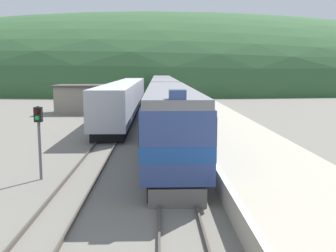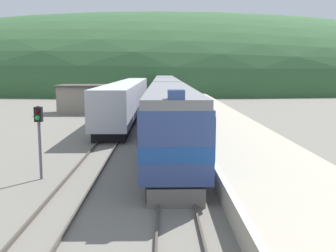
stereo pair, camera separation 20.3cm
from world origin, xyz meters
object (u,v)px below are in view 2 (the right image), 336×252
at_px(carriage_second, 166,95).
at_px(carriage_third, 165,88).
at_px(carriage_fourth, 164,83).
at_px(signal_post_siding, 39,127).
at_px(express_train_lead_car, 170,117).
at_px(siding_train, 128,98).

relative_size(carriage_second, carriage_third, 1.00).
distance_m(carriage_fourth, signal_post_siding, 67.56).
xyz_separation_m(express_train_lead_car, carriage_second, (0.00, 21.14, -0.01)).
bearing_deg(carriage_second, carriage_third, 90.00).
distance_m(carriage_third, signal_post_siding, 47.61).
height_order(carriage_third, signal_post_siding, carriage_third).
xyz_separation_m(carriage_third, siding_train, (-4.43, -19.56, -0.28)).
relative_size(carriage_fourth, siding_train, 0.50).
distance_m(express_train_lead_car, siding_train, 22.11).
height_order(carriage_third, carriage_fourth, same).
distance_m(carriage_third, siding_train, 20.06).
distance_m(carriage_second, carriage_third, 20.08).
distance_m(carriage_second, signal_post_siding, 27.84).
xyz_separation_m(carriage_fourth, signal_post_siding, (-6.41, -67.26, 0.31)).
relative_size(express_train_lead_car, siding_train, 0.55).
height_order(carriage_second, carriage_fourth, same).
bearing_deg(carriage_second, siding_train, 173.29).
bearing_deg(carriage_third, signal_post_siding, -97.74).
xyz_separation_m(carriage_second, siding_train, (-4.43, 0.52, -0.28)).
bearing_deg(carriage_third, carriage_second, -90.00).
xyz_separation_m(express_train_lead_car, carriage_fourth, (0.00, 61.31, -0.01)).
height_order(carriage_fourth, siding_train, carriage_fourth).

